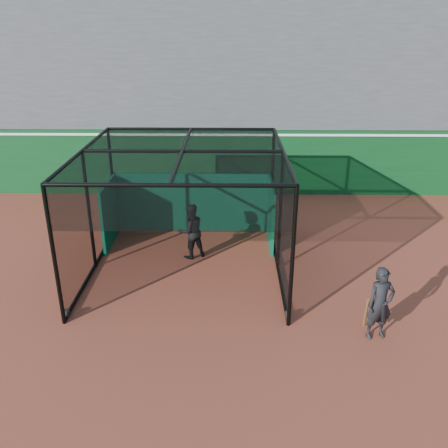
{
  "coord_description": "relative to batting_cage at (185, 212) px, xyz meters",
  "views": [
    {
      "loc": [
        0.8,
        -9.28,
        6.21
      ],
      "look_at": [
        0.64,
        2.0,
        1.4
      ],
      "focal_mm": 38.0,
      "sensor_mm": 36.0,
      "label": 1
    }
  ],
  "objects": [
    {
      "name": "grandstand",
      "position": [
        0.4,
        10.02,
        2.85
      ],
      "size": [
        50.0,
        7.85,
        8.95
      ],
      "color": "#4C4C4F",
      "rests_on": "ground"
    },
    {
      "name": "ground",
      "position": [
        0.4,
        -2.25,
        -1.63
      ],
      "size": [
        120.0,
        120.0,
        0.0
      ],
      "primitive_type": "plane",
      "color": "brown",
      "rests_on": "ground"
    },
    {
      "name": "batter",
      "position": [
        0.09,
        0.64,
        -0.82
      ],
      "size": [
        0.97,
        0.9,
        1.61
      ],
      "primitive_type": "imported",
      "rotation": [
        0.0,
        0.0,
        3.62
      ],
      "color": "black",
      "rests_on": "ground"
    },
    {
      "name": "on_deck_player",
      "position": [
        4.33,
        -3.06,
        -0.81
      ],
      "size": [
        0.67,
        0.51,
        1.63
      ],
      "color": "black",
      "rests_on": "ground"
    },
    {
      "name": "batting_cage",
      "position": [
        0.0,
        0.0,
        0.0
      ],
      "size": [
        5.11,
        5.42,
        3.26
      ],
      "color": "black",
      "rests_on": "ground"
    },
    {
      "name": "outfield_wall",
      "position": [
        0.4,
        6.25,
        -0.34
      ],
      "size": [
        50.0,
        0.5,
        2.5
      ],
      "color": "#0B3D18",
      "rests_on": "ground"
    }
  ]
}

